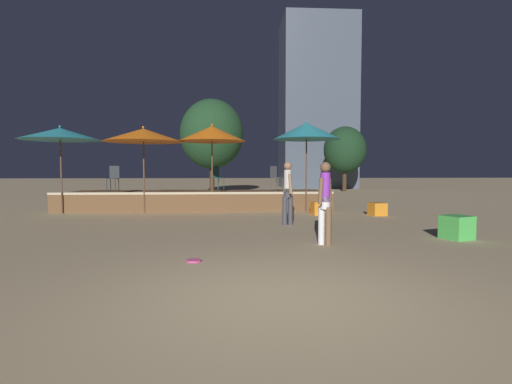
% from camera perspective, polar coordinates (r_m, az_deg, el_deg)
% --- Properties ---
extents(ground_plane, '(120.00, 120.00, 0.00)m').
position_cam_1_polar(ground_plane, '(4.69, 3.71, -15.13)').
color(ground_plane, tan).
extents(wooden_deck, '(9.70, 3.07, 0.69)m').
position_cam_1_polar(wooden_deck, '(15.31, -8.37, -1.12)').
color(wooden_deck, brown).
rests_on(wooden_deck, ground).
extents(patio_umbrella_0, '(2.60, 2.60, 2.92)m').
position_cam_1_polar(patio_umbrella_0, '(14.81, -26.20, 7.45)').
color(patio_umbrella_0, brown).
rests_on(patio_umbrella_0, ground).
extents(patio_umbrella_1, '(2.34, 2.34, 3.03)m').
position_cam_1_polar(patio_umbrella_1, '(13.89, -6.32, 8.26)').
color(patio_umbrella_1, brown).
rests_on(patio_umbrella_1, ground).
extents(patio_umbrella_2, '(2.28, 2.28, 3.12)m').
position_cam_1_polar(patio_umbrella_2, '(13.79, 7.23, 8.61)').
color(patio_umbrella_2, brown).
rests_on(patio_umbrella_2, ground).
extents(patio_umbrella_3, '(2.69, 2.69, 2.92)m').
position_cam_1_polar(patio_umbrella_3, '(14.05, -15.80, 7.81)').
color(patio_umbrella_3, brown).
rests_on(patio_umbrella_3, ground).
extents(cube_seat_0, '(0.55, 0.55, 0.42)m').
position_cam_1_polar(cube_seat_0, '(13.11, 9.04, -2.30)').
color(cube_seat_0, orange).
rests_on(cube_seat_0, ground).
extents(cube_seat_1, '(0.55, 0.55, 0.41)m').
position_cam_1_polar(cube_seat_1, '(13.31, 16.93, -2.35)').
color(cube_seat_1, orange).
rests_on(cube_seat_1, ground).
extents(cube_seat_2, '(0.67, 0.67, 0.50)m').
position_cam_1_polar(cube_seat_2, '(9.48, 26.76, -4.53)').
color(cube_seat_2, '#4CC651').
rests_on(cube_seat_2, ground).
extents(person_0, '(0.29, 0.50, 1.67)m').
position_cam_1_polar(person_0, '(10.53, 4.55, 0.11)').
color(person_0, '#3F3F47').
rests_on(person_0, ground).
extents(person_1, '(0.38, 0.37, 1.62)m').
position_cam_1_polar(person_1, '(7.86, 9.84, -1.30)').
color(person_1, white).
rests_on(person_1, ground).
extents(bistro_chair_0, '(0.40, 0.41, 0.90)m').
position_cam_1_polar(bistro_chair_0, '(15.03, -19.66, 2.18)').
color(bistro_chair_0, '#2D3338').
rests_on(bistro_chair_0, wooden_deck).
extents(bistro_chair_1, '(0.48, 0.48, 0.90)m').
position_cam_1_polar(bistro_chair_1, '(15.59, 2.76, 2.41)').
color(bistro_chair_1, '#47474C').
rests_on(bistro_chair_1, wooden_deck).
extents(bistro_chair_2, '(0.48, 0.48, 0.90)m').
position_cam_1_polar(bistro_chair_2, '(15.51, -5.63, 2.39)').
color(bistro_chair_2, '#1E4C47').
rests_on(bistro_chair_2, wooden_deck).
extents(frisbee_disc, '(0.24, 0.24, 0.03)m').
position_cam_1_polar(frisbee_disc, '(6.55, -8.88, -9.66)').
color(frisbee_disc, '#E54C99').
rests_on(frisbee_disc, ground).
extents(background_tree_0, '(2.77, 2.77, 4.27)m').
position_cam_1_polar(background_tree_0, '(27.03, 12.58, 5.89)').
color(background_tree_0, '#3D2B1C').
rests_on(background_tree_0, ground).
extents(background_tree_1, '(3.72, 3.72, 5.58)m').
position_cam_1_polar(background_tree_1, '(23.84, -6.33, 8.22)').
color(background_tree_1, '#3D2B1C').
rests_on(background_tree_1, ground).
extents(distant_building, '(5.61, 4.42, 13.16)m').
position_cam_1_polar(distant_building, '(32.70, 8.71, 12.25)').
color(distant_building, '#4C5666').
rests_on(distant_building, ground).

